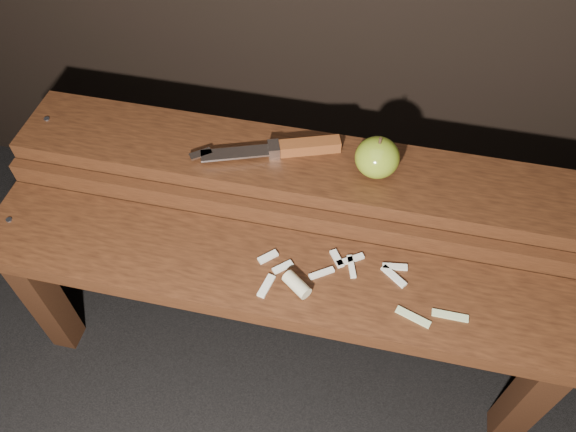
% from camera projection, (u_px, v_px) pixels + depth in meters
% --- Properties ---
extents(ground, '(60.00, 60.00, 0.00)m').
position_uv_depth(ground, '(283.00, 343.00, 1.43)').
color(ground, black).
extents(bench_front_tier, '(1.20, 0.20, 0.42)m').
position_uv_depth(bench_front_tier, '(275.00, 292.00, 1.12)').
color(bench_front_tier, black).
rests_on(bench_front_tier, ground).
extents(bench_rear_tier, '(1.20, 0.21, 0.50)m').
position_uv_depth(bench_rear_tier, '(299.00, 189.00, 1.21)').
color(bench_rear_tier, black).
rests_on(bench_rear_tier, ground).
extents(apple, '(0.09, 0.09, 0.09)m').
position_uv_depth(apple, '(377.00, 157.00, 1.09)').
color(apple, olive).
rests_on(apple, bench_rear_tier).
extents(knife, '(0.30, 0.13, 0.03)m').
position_uv_depth(knife, '(291.00, 148.00, 1.14)').
color(knife, brown).
rests_on(knife, bench_rear_tier).
extents(apple_scraps, '(0.40, 0.14, 0.03)m').
position_uv_depth(apple_scraps, '(323.00, 281.00, 1.05)').
color(apple_scraps, beige).
rests_on(apple_scraps, bench_front_tier).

